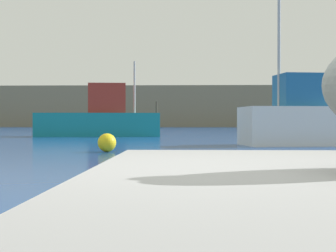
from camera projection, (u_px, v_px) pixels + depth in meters
hillside_backdrop at (186, 108)px, 82.85m from camera, size 140.00×17.14×5.90m
fishing_boat_teal at (100, 119)px, 31.56m from camera, size 7.50×2.91×4.50m
fishing_boat_white at (326, 120)px, 20.56m from camera, size 7.09×3.22×5.76m
mooring_buoy at (107, 143)px, 16.10m from camera, size 0.57×0.57×0.57m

